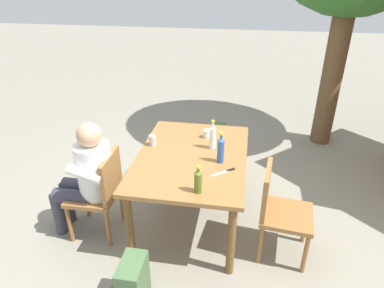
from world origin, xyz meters
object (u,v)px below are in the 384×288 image
bottle_olive (198,181)px  chair_near_right (101,190)px  chair_far_right (278,208)px  backpack_by_near_side (132,285)px  cup_steel (153,140)px  backpack_by_far_side (217,142)px  bottle_blue (221,149)px  person_in_white_shirt (88,174)px  dining_table (192,164)px  bottle_clear (213,136)px  cup_glass (207,134)px  table_knife (225,172)px

bottle_olive → chair_near_right: bearing=-104.4°
chair_far_right → backpack_by_near_side: chair_far_right is taller
cup_steel → backpack_by_far_side: 1.45m
bottle_blue → bottle_olive: bearing=-14.8°
chair_far_right → person_in_white_shirt: (0.01, -1.74, 0.17)m
backpack_by_near_side → chair_far_right: bearing=125.3°
chair_far_right → cup_steel: (-0.45, -1.24, 0.33)m
dining_table → bottle_blue: bottle_blue is taller
bottle_clear → backpack_by_far_side: (-1.17, -0.05, -0.67)m
bottle_blue → cup_glass: bottle_blue is taller
bottle_olive → cup_glass: (-0.97, -0.05, -0.06)m
bottle_clear → backpack_by_far_side: 1.35m
dining_table → chair_near_right: chair_near_right is taller
backpack_by_near_side → backpack_by_far_side: size_ratio=0.97×
person_in_white_shirt → backpack_by_far_side: 2.02m
chair_near_right → bottle_olive: bearing=75.6°
person_in_white_shirt → cup_glass: bearing=125.4°
chair_far_right → backpack_by_far_side: chair_far_right is taller
chair_near_right → bottle_clear: bottle_clear is taller
cup_steel → backpack_by_far_side: (-1.20, 0.55, -0.60)m
person_in_white_shirt → backpack_by_near_side: 1.09m
cup_steel → table_knife: 0.85m
bottle_blue → table_knife: 0.22m
bottle_olive → backpack_by_near_side: bottle_olive is taller
backpack_by_near_side → cup_glass: bearing=166.1°
cup_glass → chair_far_right: bearing=45.5°
cup_steel → cup_glass: cup_steel is taller
dining_table → chair_far_right: size_ratio=1.66×
bottle_olive → backpack_by_far_side: size_ratio=0.52×
cup_glass → backpack_by_near_side: size_ratio=0.19×
chair_near_right → bottle_blue: bearing=102.8°
dining_table → chair_near_right: bearing=-68.3°
chair_near_right → cup_glass: (-0.72, 0.90, 0.32)m
person_in_white_shirt → bottle_olive: bearing=77.0°
person_in_white_shirt → cup_steel: person_in_white_shirt is taller
chair_near_right → backpack_by_near_side: size_ratio=1.94×
dining_table → bottle_blue: bearing=74.5°
bottle_blue → table_knife: bottle_blue is taller
bottle_clear → table_knife: size_ratio=1.47×
table_knife → backpack_by_far_side: (-1.59, -0.21, -0.55)m
cup_glass → backpack_by_far_side: cup_glass is taller
backpack_by_near_side → cup_steel: bearing=-173.3°
chair_far_right → backpack_by_far_side: 1.81m
dining_table → bottle_olive: bearing=14.2°
bottle_olive → bottle_clear: 0.74m
dining_table → table_knife: (0.25, 0.33, 0.10)m
cup_steel → bottle_olive: bearing=38.7°
cup_glass → backpack_by_far_side: (-0.94, 0.04, -0.59)m
bottle_blue → table_knife: size_ratio=1.48×
cup_glass → chair_near_right: bearing=-51.5°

